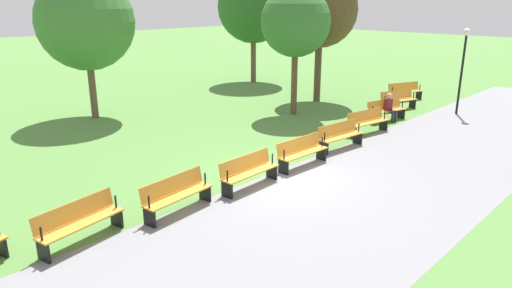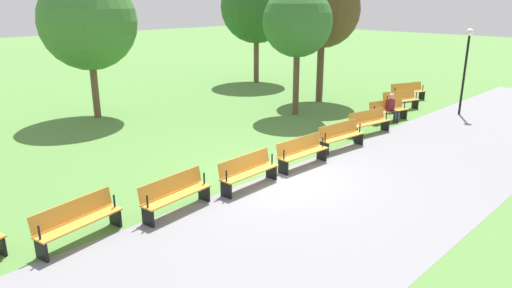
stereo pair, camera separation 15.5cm
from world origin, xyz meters
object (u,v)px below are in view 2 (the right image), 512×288
object	(u,v)px
bench_6	(248,171)
bench_0	(408,91)
lamp_post	(467,55)
tree_0	(256,7)
tree_1	(298,22)
person_seated	(392,107)
tree_2	(88,22)
tree_4	(323,10)
bench_2	(388,110)
bench_4	(341,135)
bench_1	(400,100)
bench_5	(302,152)
bench_7	(175,193)
bench_3	(369,122)
bench_8	(78,220)

from	to	relation	value
bench_6	bench_0	bearing A→B (deg)	-172.34
lamp_post	tree_0	bearing A→B (deg)	-88.42
tree_1	person_seated	bearing A→B (deg)	116.07
tree_2	tree_0	bearing A→B (deg)	-173.45
tree_0	tree_4	size ratio (longest dim) A/B	1.06
bench_2	bench_4	size ratio (longest dim) A/B	1.01
person_seated	tree_2	size ratio (longest dim) A/B	0.20
tree_4	lamp_post	xyz separation A→B (m)	(-2.09, 6.28, -1.80)
tree_0	tree_2	size ratio (longest dim) A/B	1.09
bench_6	person_seated	world-z (taller)	person_seated
bench_4	tree_0	bearing A→B (deg)	-117.60
bench_1	tree_4	bearing A→B (deg)	-58.31
bench_2	bench_6	distance (m)	9.31
person_seated	tree_0	world-z (taller)	tree_0
bench_5	tree_1	xyz separation A→B (m)	(-5.13, -4.52, 3.55)
bench_7	tree_1	world-z (taller)	tree_1
bench_1	bench_6	size ratio (longest dim) A/B	1.02
bench_3	person_seated	size ratio (longest dim) A/B	1.66
person_seated	tree_0	distance (m)	11.93
bench_2	bench_6	world-z (taller)	same
bench_0	tree_2	distance (m)	15.52
bench_5	bench_7	xyz separation A→B (m)	(4.66, -0.16, 0.00)
bench_5	tree_4	bearing A→B (deg)	-144.19
bench_1	lamp_post	world-z (taller)	lamp_post
bench_8	lamp_post	distance (m)	17.42
bench_2	bench_7	distance (m)	11.62
bench_0	tree_1	bearing A→B (deg)	1.79
bench_3	tree_0	xyz separation A→B (m)	(-5.27, -11.20, 4.02)
bench_7	tree_4	xyz separation A→B (m)	(-12.84, -5.33, 3.96)
bench_8	lamp_post	size ratio (longest dim) A/B	0.53
tree_1	tree_2	bearing A→B (deg)	-41.93
person_seated	bench_2	bearing A→B (deg)	-66.30
lamp_post	bench_4	bearing A→B (deg)	-6.79
tree_4	person_seated	bearing A→B (deg)	75.54
bench_2	tree_4	bearing A→B (deg)	-91.78
bench_4	tree_1	bearing A→B (deg)	-116.90
person_seated	tree_1	distance (m)	5.37
bench_1	person_seated	xyz separation A→B (m)	(2.22, 0.77, 0.16)
bench_1	tree_2	size ratio (longest dim) A/B	0.33
bench_6	bench_8	size ratio (longest dim) A/B	0.98
bench_0	bench_2	xyz separation A→B (m)	(4.45, 1.38, 0.00)
bench_0	lamp_post	world-z (taller)	lamp_post
bench_3	bench_6	world-z (taller)	same
bench_8	tree_4	bearing A→B (deg)	-171.29
bench_2	bench_0	bearing A→B (deg)	-149.26
bench_1	bench_5	world-z (taller)	same
bench_0	bench_3	bearing A→B (deg)	36.52
bench_1	tree_4	size ratio (longest dim) A/B	0.32
bench_1	tree_1	distance (m)	6.15
bench_0	person_seated	size ratio (longest dim) A/B	1.65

